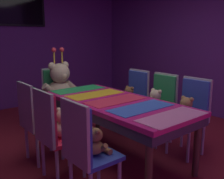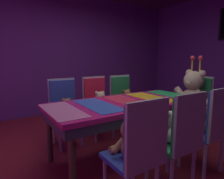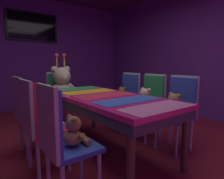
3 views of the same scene
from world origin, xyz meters
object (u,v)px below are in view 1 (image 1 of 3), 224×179
at_px(chair_left_0, 83,144).
at_px(chair_left_1, 51,127).
at_px(teddy_right_0, 186,111).
at_px(teddy_left_0, 96,143).
at_px(chair_right_2, 135,94).
at_px(teddy_right_2, 129,97).
at_px(teddy_left_2, 44,114).
at_px(king_teddy_bear, 61,85).
at_px(wall_tv, 16,8).
at_px(throne_chair, 56,91).
at_px(chair_left_2, 33,115).
at_px(teddy_right_1, 155,102).
at_px(teddy_left_1, 64,125).
at_px(chair_right_1, 162,101).
at_px(chair_right_0, 192,108).
at_px(banquet_table, 116,107).

relative_size(chair_left_0, chair_left_1, 1.00).
bearing_deg(teddy_right_0, teddy_left_0, 1.48).
bearing_deg(chair_right_2, chair_left_0, 32.21).
bearing_deg(teddy_right_2, chair_left_1, 17.99).
bearing_deg(teddy_left_2, king_teddy_bear, 50.68).
relative_size(chair_left_1, wall_tv, 0.82).
relative_size(teddy_left_2, king_teddy_bear, 0.36).
xyz_separation_m(teddy_right_0, king_teddy_bear, (-0.71, 1.89, 0.14)).
relative_size(teddy_left_2, teddy_right_0, 0.94).
relative_size(throne_chair, king_teddy_bear, 1.13).
height_order(chair_left_2, wall_tv, wall_tv).
distance_m(chair_left_0, teddy_right_0, 1.56).
bearing_deg(chair_left_2, chair_right_2, -0.21).
height_order(teddy_right_0, chair_right_2, chair_right_2).
bearing_deg(king_teddy_bear, teddy_right_1, 27.38).
bearing_deg(teddy_right_1, chair_left_0, 19.17).
height_order(chair_left_1, teddy_right_2, chair_left_1).
distance_m(teddy_left_0, teddy_right_1, 1.52).
distance_m(chair_left_0, chair_left_2, 1.08).
height_order(teddy_left_1, chair_right_1, chair_right_1).
relative_size(chair_left_1, chair_left_2, 1.00).
relative_size(teddy_left_0, chair_right_2, 0.28).
relative_size(teddy_left_1, chair_right_1, 0.33).
height_order(chair_left_2, throne_chair, same).
xyz_separation_m(chair_left_1, chair_right_0, (1.72, -0.52, 0.00)).
height_order(banquet_table, teddy_right_1, teddy_right_1).
distance_m(chair_right_0, chair_right_2, 1.03).
xyz_separation_m(chair_left_1, throne_chair, (0.86, 1.53, 0.00)).
bearing_deg(chair_right_2, teddy_left_0, 34.50).
relative_size(teddy_left_0, chair_right_1, 0.28).
bearing_deg(teddy_right_2, king_teddy_bear, -50.17).
distance_m(teddy_left_1, throne_chair, 1.69).
height_order(banquet_table, chair_left_0, chair_left_0).
relative_size(banquet_table, teddy_right_0, 6.11).
bearing_deg(teddy_left_2, chair_left_0, -98.09).
height_order(chair_left_0, throne_chair, same).
height_order(chair_left_2, teddy_right_0, chair_left_2).
bearing_deg(teddy_left_0, chair_right_0, 1.35).
relative_size(chair_left_0, king_teddy_bear, 1.13).
relative_size(banquet_table, wall_tv, 1.68).
relative_size(teddy_left_1, chair_left_2, 0.33).
height_order(teddy_left_1, teddy_right_2, teddy_left_1).
distance_m(teddy_right_2, throne_chair, 1.24).
bearing_deg(teddy_right_1, chair_right_0, 106.02).
bearing_deg(teddy_left_1, chair_left_0, -103.14).
distance_m(chair_left_0, king_teddy_bear, 2.11).
relative_size(teddy_left_0, chair_left_1, 0.28).
xyz_separation_m(chair_left_1, teddy_left_1, (0.15, 0.00, -0.01)).
relative_size(chair_left_0, chair_left_2, 1.00).
relative_size(banquet_table, chair_left_2, 2.05).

